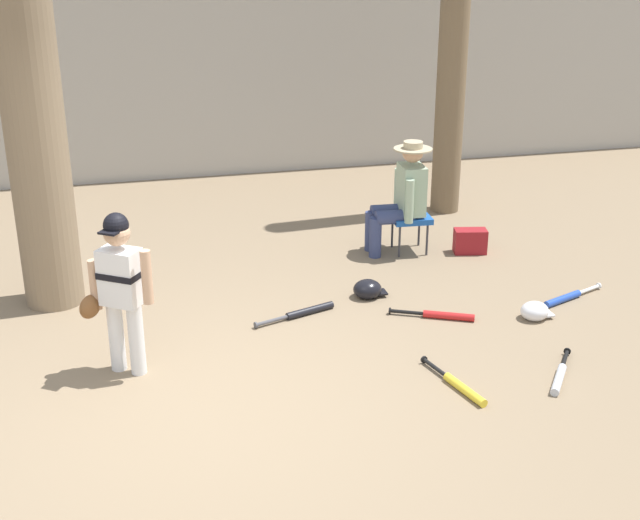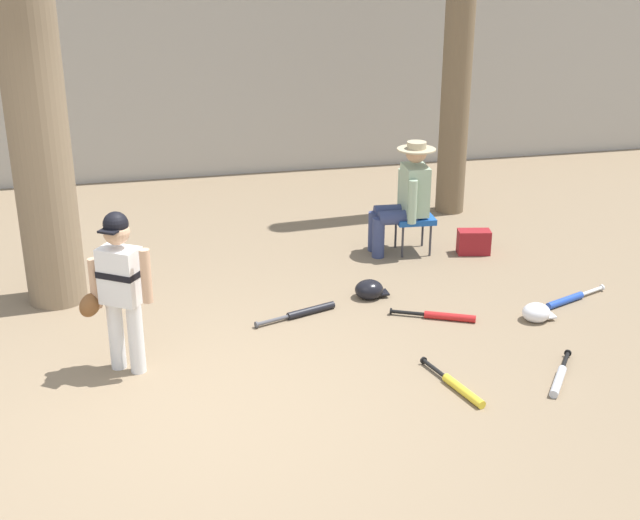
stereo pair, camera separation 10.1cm
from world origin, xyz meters
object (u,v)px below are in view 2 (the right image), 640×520
tree_near_player (29,58)px  young_ballplayer (119,283)px  bat_black_composite (305,312)px  seated_spectator (405,195)px  tree_behind_spectator (459,34)px  handbag_beside_stool (474,242)px  bat_blue_youth (569,299)px  bat_red_barrel (443,316)px  batting_helmet_black (369,290)px  bat_yellow_trainer (459,387)px  folding_stool (413,219)px  bat_aluminum_silver (559,378)px  batting_helmet_white (537,313)px

tree_near_player → young_ballplayer: tree_near_player is taller
bat_black_composite → seated_spectator: bearing=43.8°
tree_behind_spectator → handbag_beside_stool: tree_behind_spectator is taller
handbag_beside_stool → bat_blue_youth: handbag_beside_stool is taller
tree_near_player → bat_red_barrel: tree_near_player is taller
bat_black_composite → batting_helmet_black: 0.72m
bat_black_composite → bat_red_barrel: bearing=-17.3°
bat_red_barrel → bat_yellow_trainer: (-0.34, -1.20, 0.00)m
handbag_beside_stool → bat_black_composite: 2.35m
folding_stool → batting_helmet_black: folding_stool is taller
folding_stool → bat_blue_youth: size_ratio=0.58×
handbag_beside_stool → bat_red_barrel: 1.72m
bat_black_composite → tree_near_player: bearing=157.9°
young_ballplayer → bat_blue_youth: (4.03, 0.36, -0.71)m
bat_aluminum_silver → batting_helmet_white: bearing=72.4°
handbag_beside_stool → batting_helmet_black: handbag_beside_stool is taller
tree_near_player → bat_aluminum_silver: (3.81, -2.49, -2.19)m
handbag_beside_stool → batting_helmet_black: (-1.40, -0.85, -0.05)m
young_ballplayer → batting_helmet_black: young_ballplayer is taller
batting_helmet_white → handbag_beside_stool: bearing=86.4°
bat_black_composite → bat_aluminum_silver: 2.30m
young_ballplayer → tree_behind_spectator: bearing=38.9°
batting_helmet_white → young_ballplayer: bearing=-178.7°
bat_black_composite → bat_yellow_trainer: (0.84, -1.57, 0.00)m
bat_blue_youth → bat_aluminum_silver: 1.55m
tree_behind_spectator → batting_helmet_black: 3.50m
tree_behind_spectator → young_ballplayer: (-3.95, -3.19, -1.37)m
bat_yellow_trainer → batting_helmet_black: batting_helmet_black is taller
tree_near_player → bat_black_composite: 3.20m
folding_stool → bat_red_barrel: 1.73m
bat_yellow_trainer → batting_helmet_white: size_ratio=2.57×
bat_red_barrel → bat_aluminum_silver: bearing=-69.5°
tree_near_player → handbag_beside_stool: tree_near_player is taller
young_ballplayer → bat_blue_youth: bearing=5.1°
tree_near_player → batting_helmet_white: (4.14, -1.45, -2.14)m
tree_behind_spectator → bat_blue_youth: 3.51m
bat_blue_youth → batting_helmet_white: (-0.48, -0.28, 0.04)m
tree_near_player → folding_stool: 4.10m
young_ballplayer → folding_stool: 3.64m
seated_spectator → bat_black_composite: 1.99m
bat_red_barrel → batting_helmet_black: batting_helmet_black is taller
bat_aluminum_silver → seated_spectator: bearing=95.4°
young_ballplayer → bat_black_composite: size_ratio=1.67×
folding_stool → bat_red_barrel: bearing=-99.9°
folding_stool → bat_aluminum_silver: size_ratio=0.69×
tree_behind_spectator → bat_aluminum_silver: (-0.73, -4.15, -2.08)m
young_ballplayer → folding_stool: bearing=32.7°
bat_blue_youth → bat_red_barrel: 1.28m
tree_near_player → batting_helmet_white: bearing=-19.3°
batting_helmet_black → bat_black_composite: bearing=-159.8°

